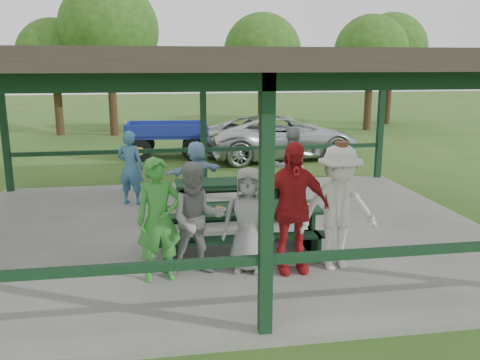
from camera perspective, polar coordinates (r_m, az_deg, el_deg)
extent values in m
plane|color=#2A571B|center=(9.72, -1.91, -6.12)|extent=(90.00, 90.00, 0.00)
cube|color=slate|center=(9.71, -1.91, -5.84)|extent=(10.00, 8.00, 0.10)
cube|color=black|center=(5.67, 2.95, -3.29)|extent=(0.15, 0.15, 3.00)
cube|color=black|center=(13.51, -24.94, 5.08)|extent=(0.15, 0.15, 3.00)
cube|color=black|center=(13.06, -4.13, 6.02)|extent=(0.15, 0.15, 3.00)
cube|color=black|center=(14.31, 15.50, 6.20)|extent=(0.15, 0.15, 3.00)
cube|color=black|center=(5.88, -21.02, -9.77)|extent=(4.65, 0.10, 0.10)
cube|color=black|center=(6.76, 23.35, -6.99)|extent=(4.65, 0.10, 0.10)
cube|color=black|center=(13.15, -14.57, 3.04)|extent=(4.65, 0.10, 0.10)
cube|color=black|center=(13.57, 6.07, 3.69)|extent=(4.65, 0.10, 0.10)
cube|color=black|center=(5.44, 3.13, 11.00)|extent=(9.80, 0.15, 0.20)
cube|color=black|center=(12.96, -4.23, 12.18)|extent=(9.80, 0.15, 0.20)
cube|color=#312723|center=(9.18, -2.07, 13.22)|extent=(10.60, 8.60, 0.24)
cube|color=black|center=(8.35, -0.30, -3.45)|extent=(2.76, 0.75, 0.06)
cube|color=black|center=(7.92, 0.34, -6.62)|extent=(2.76, 0.28, 0.05)
cube|color=black|center=(8.96, -0.85, -4.26)|extent=(2.76, 0.28, 0.05)
cube|color=black|center=(8.37, -8.48, -6.05)|extent=(0.06, 0.70, 0.75)
cube|color=black|center=(8.72, 7.54, -5.23)|extent=(0.06, 0.70, 0.75)
cube|color=black|center=(8.42, -8.44, -7.02)|extent=(0.06, 1.39, 0.45)
cube|color=black|center=(8.76, 7.51, -6.16)|extent=(0.06, 1.39, 0.45)
cube|color=black|center=(10.30, -0.57, -0.26)|extent=(2.40, 0.75, 0.06)
cube|color=black|center=(9.85, -0.07, -2.66)|extent=(2.40, 0.28, 0.05)
cube|color=black|center=(10.91, -1.01, -1.10)|extent=(2.40, 0.28, 0.05)
cube|color=black|center=(10.29, -6.18, -2.33)|extent=(0.06, 0.70, 0.75)
cube|color=black|center=(10.59, 4.89, -1.87)|extent=(0.06, 0.70, 0.75)
cube|color=black|center=(10.33, -6.16, -3.14)|extent=(0.06, 1.39, 0.45)
cube|color=black|center=(10.62, 4.88, -2.65)|extent=(0.06, 1.39, 0.45)
cylinder|color=white|center=(8.25, -7.88, -3.52)|extent=(0.22, 0.22, 0.01)
torus|color=olive|center=(8.22, -8.16, -3.43)|extent=(0.10, 0.10, 0.03)
torus|color=olive|center=(8.23, -7.60, -3.41)|extent=(0.10, 0.10, 0.03)
torus|color=olive|center=(8.29, -7.89, -3.29)|extent=(0.10, 0.10, 0.03)
cylinder|color=white|center=(8.30, -2.33, -3.30)|extent=(0.22, 0.22, 0.01)
torus|color=olive|center=(8.27, -2.59, -3.20)|extent=(0.10, 0.10, 0.03)
torus|color=olive|center=(8.28, -2.04, -3.18)|extent=(0.10, 0.10, 0.03)
torus|color=olive|center=(8.34, -2.37, -3.07)|extent=(0.10, 0.10, 0.03)
cylinder|color=white|center=(8.40, 2.00, -3.10)|extent=(0.22, 0.22, 0.01)
torus|color=olive|center=(8.37, 1.76, -3.01)|extent=(0.10, 0.10, 0.03)
torus|color=olive|center=(8.38, 2.29, -2.98)|extent=(0.10, 0.10, 0.03)
torus|color=olive|center=(8.44, 1.94, -2.87)|extent=(0.10, 0.10, 0.03)
cylinder|color=white|center=(8.59, 7.21, -2.84)|extent=(0.22, 0.22, 0.01)
torus|color=olive|center=(8.55, 6.99, -2.75)|extent=(0.10, 0.10, 0.03)
torus|color=olive|center=(8.57, 7.51, -2.72)|extent=(0.10, 0.10, 0.03)
torus|color=olive|center=(8.62, 7.13, -2.62)|extent=(0.10, 0.10, 0.03)
cylinder|color=#381E0F|center=(8.07, -6.23, -3.52)|extent=(0.06, 0.06, 0.10)
cylinder|color=#381E0F|center=(8.09, -4.39, -3.45)|extent=(0.06, 0.06, 0.10)
cylinder|color=#381E0F|center=(8.14, -0.88, -3.30)|extent=(0.06, 0.06, 0.10)
cylinder|color=#381E0F|center=(8.17, 0.42, -3.24)|extent=(0.06, 0.06, 0.10)
cylinder|color=#381E0F|center=(8.35, 6.21, -2.95)|extent=(0.06, 0.06, 0.10)
cone|color=white|center=(8.44, -6.33, -2.79)|extent=(0.09, 0.09, 0.10)
cone|color=white|center=(8.44, -5.75, -2.77)|extent=(0.09, 0.09, 0.10)
cone|color=white|center=(8.46, -4.19, -2.71)|extent=(0.09, 0.09, 0.10)
cone|color=white|center=(8.70, 5.45, -2.28)|extent=(0.09, 0.09, 0.10)
imported|color=green|center=(7.36, -9.10, -4.43)|extent=(0.73, 0.54, 1.81)
imported|color=gray|center=(7.48, -4.90, -4.42)|extent=(0.89, 0.73, 1.71)
imported|color=gray|center=(7.61, 0.95, -4.49)|extent=(0.89, 0.69, 1.60)
imported|color=#B11B21|center=(7.57, 5.80, -3.13)|extent=(1.18, 0.53, 1.98)
imported|color=silver|center=(7.81, 11.00, -3.09)|extent=(1.27, 0.78, 1.91)
cylinder|color=brown|center=(7.61, 11.29, 3.40)|extent=(0.34, 0.34, 0.02)
cylinder|color=brown|center=(7.60, 11.31, 3.85)|extent=(0.20, 0.20, 0.11)
imported|color=#91BBE1|center=(11.07, -4.91, 0.67)|extent=(1.41, 0.95, 1.45)
imported|color=teal|center=(11.48, -12.20, 1.37)|extent=(0.70, 0.58, 1.65)
imported|color=gray|center=(11.34, 5.69, 1.53)|extent=(0.89, 0.74, 1.68)
imported|color=silver|center=(17.31, 4.64, 4.85)|extent=(5.59, 3.21, 1.47)
cube|color=navy|center=(17.60, -8.17, 5.00)|extent=(2.77, 1.53, 0.11)
cube|color=navy|center=(16.90, -8.31, 5.49)|extent=(2.67, 0.26, 0.38)
cube|color=navy|center=(18.23, -8.08, 6.04)|extent=(2.67, 0.26, 0.38)
cube|color=navy|center=(17.69, -12.55, 5.65)|extent=(0.16, 1.34, 0.38)
cube|color=navy|center=(17.54, -3.80, 5.87)|extent=(0.16, 1.34, 0.38)
cylinder|color=black|center=(17.02, -11.15, 3.25)|extent=(0.74, 0.23, 0.73)
cylinder|color=yellow|center=(17.02, -11.15, 3.25)|extent=(0.28, 0.23, 0.27)
cylinder|color=black|center=(18.43, -10.69, 4.01)|extent=(0.74, 0.23, 0.73)
cylinder|color=yellow|center=(18.43, -10.69, 4.01)|extent=(0.28, 0.23, 0.27)
cylinder|color=black|center=(16.92, -5.34, 3.38)|extent=(0.74, 0.23, 0.73)
cylinder|color=yellow|center=(16.92, -5.34, 3.38)|extent=(0.28, 0.23, 0.27)
cylinder|color=black|center=(18.34, -5.32, 4.13)|extent=(0.74, 0.23, 0.73)
cylinder|color=yellow|center=(18.34, -5.32, 4.13)|extent=(0.28, 0.23, 0.27)
cube|color=navy|center=(17.61, -2.23, 4.81)|extent=(0.96, 0.15, 0.08)
cone|color=#F2590C|center=(17.69, -12.72, 5.95)|extent=(0.05, 0.38, 0.38)
cylinder|color=#332014|center=(24.33, -19.71, 7.79)|extent=(0.36, 0.36, 2.55)
sphere|color=#214712|center=(24.25, -20.11, 12.94)|extent=(3.26, 3.26, 3.26)
cylinder|color=#332014|center=(23.45, -14.12, 8.95)|extent=(0.36, 0.36, 3.34)
sphere|color=#214712|center=(23.44, -14.53, 15.97)|extent=(4.28, 4.28, 4.28)
cylinder|color=#332014|center=(23.09, 2.46, 8.43)|extent=(0.36, 0.36, 2.67)
sphere|color=#214712|center=(23.02, 2.52, 14.13)|extent=(3.41, 3.41, 3.41)
cylinder|color=#332014|center=(25.38, 14.19, 8.51)|extent=(0.36, 0.36, 2.70)
sphere|color=#214712|center=(25.32, 14.49, 13.75)|extent=(3.46, 3.46, 3.46)
cylinder|color=#332014|center=(28.12, 16.26, 8.94)|extent=(0.36, 0.36, 2.85)
sphere|color=#214712|center=(28.07, 16.59, 13.93)|extent=(3.64, 3.64, 3.64)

